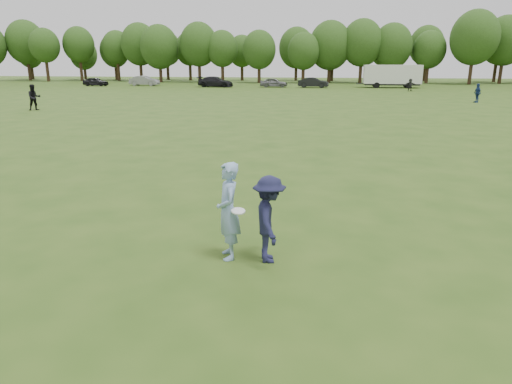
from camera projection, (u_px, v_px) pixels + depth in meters
The scene contains 14 objects.
ground at pixel (220, 244), 9.85m from camera, with size 200.00×200.00×0.00m, color #2B4A14.
thrower at pixel (228, 211), 8.92m from camera, with size 0.71×0.47×1.95m, color #85A5CE.
defender at pixel (269, 219), 8.80m from camera, with size 1.11×0.64×1.72m, color #1A1B3A.
player_far_a at pixel (34, 97), 35.89m from camera, with size 0.98×0.76×2.01m, color black.
player_far_b at pixel (477, 93), 42.61m from camera, with size 1.02×0.42×1.74m, color navy.
player_far_d at pixel (410, 85), 58.50m from camera, with size 1.46×0.46×1.57m, color black.
car_a at pixel (96, 82), 70.39m from camera, with size 1.56×3.88×1.32m, color black.
car_b at pixel (144, 81), 71.01m from camera, with size 1.59×4.55×1.50m, color gray.
car_d at pixel (216, 82), 67.48m from camera, with size 2.13×5.24×1.52m, color black.
car_e at pixel (274, 83), 66.83m from camera, with size 1.62×4.02×1.37m, color slate.
car_f at pixel (313, 83), 65.96m from camera, with size 1.51×4.34×1.43m, color black.
disc_in_play at pixel (238, 211), 8.70m from camera, with size 0.28×0.27×0.08m.
cargo_trailer at pixel (392, 75), 65.43m from camera, with size 9.00×2.75×3.20m.
treeline at pixel (330, 46), 80.82m from camera, with size 130.35×18.39×11.74m.
Camera 1 is at (2.10, -8.95, 3.81)m, focal length 32.00 mm.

